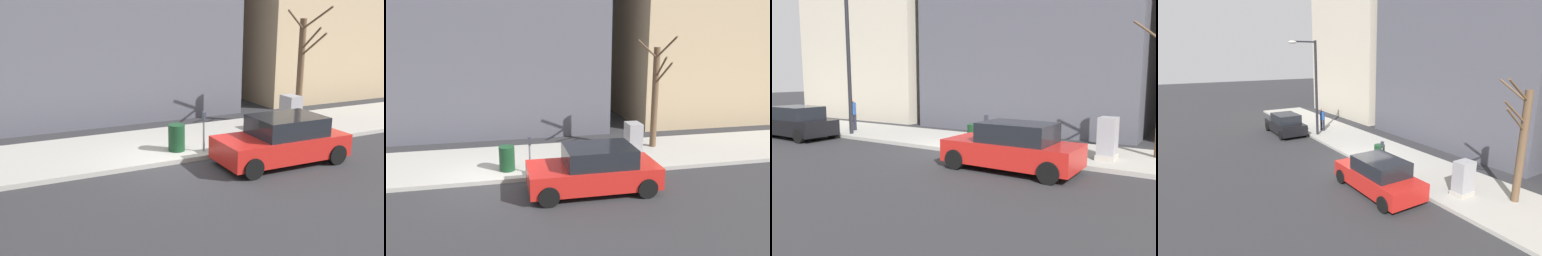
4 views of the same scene
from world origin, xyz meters
The scene contains 7 objects.
ground_plane centered at (0.00, 0.00, 0.00)m, with size 120.00×120.00×0.00m, color #2B2B2D.
sidewalk centered at (2.00, 0.00, 0.07)m, with size 4.00×36.00×0.15m, color #9E9B93.
parked_car_red centered at (-1.24, -3.21, 0.74)m, with size 1.94×4.21×1.52m.
parking_meter centered at (0.45, -1.28, 0.98)m, with size 0.14×0.10×1.35m.
utility_box centered at (1.30, -5.47, 0.85)m, with size 0.83×0.61×1.43m.
bare_tree centered at (2.54, -6.88, 2.48)m, with size 1.69×1.15×4.78m.
trash_bin centered at (0.90, -0.49, 0.60)m, with size 0.56×0.56×0.90m, color #14381E.
Camera 1 is at (-11.80, 4.86, 4.57)m, focal length 40.00 mm.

